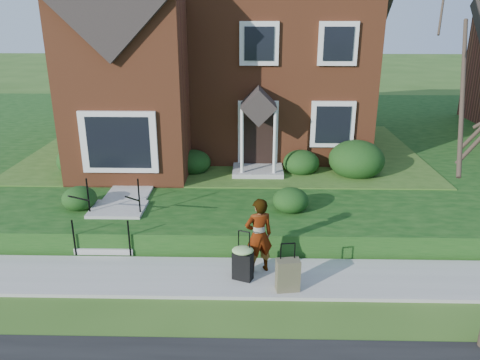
{
  "coord_description": "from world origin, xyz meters",
  "views": [
    {
      "loc": [
        0.97,
        -8.88,
        5.49
      ],
      "look_at": [
        0.71,
        2.0,
        1.59
      ],
      "focal_mm": 35.0,
      "sensor_mm": 36.0,
      "label": 1
    }
  ],
  "objects_px": {
    "suitcase_olive": "(288,275)",
    "front_steps": "(114,222)",
    "suitcase_black": "(243,261)",
    "woman": "(259,235)"
  },
  "relations": [
    {
      "from": "woman",
      "to": "suitcase_black",
      "type": "distance_m",
      "value": 0.66
    },
    {
      "from": "front_steps",
      "to": "suitcase_black",
      "type": "height_order",
      "value": "front_steps"
    },
    {
      "from": "front_steps",
      "to": "suitcase_black",
      "type": "xyz_separation_m",
      "value": [
        3.32,
        -1.96,
        0.04
      ]
    },
    {
      "from": "front_steps",
      "to": "suitcase_olive",
      "type": "xyz_separation_m",
      "value": [
        4.25,
        -2.35,
        -0.05
      ]
    },
    {
      "from": "suitcase_black",
      "to": "front_steps",
      "type": "bearing_deg",
      "value": 171.21
    },
    {
      "from": "suitcase_black",
      "to": "woman",
      "type": "bearing_deg",
      "value": 68.89
    },
    {
      "from": "front_steps",
      "to": "suitcase_black",
      "type": "bearing_deg",
      "value": -30.53
    },
    {
      "from": "suitcase_black",
      "to": "suitcase_olive",
      "type": "distance_m",
      "value": 1.02
    },
    {
      "from": "front_steps",
      "to": "suitcase_olive",
      "type": "height_order",
      "value": "front_steps"
    },
    {
      "from": "suitcase_olive",
      "to": "front_steps",
      "type": "bearing_deg",
      "value": 142.86
    }
  ]
}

